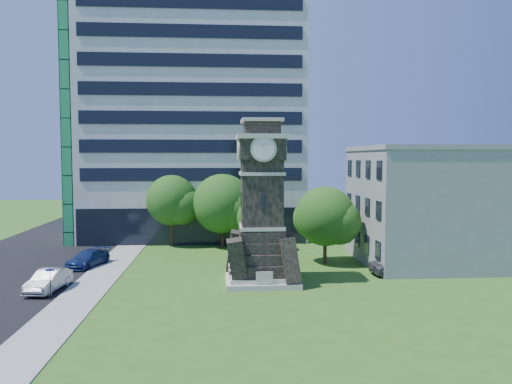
{
  "coord_description": "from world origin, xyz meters",
  "views": [
    {
      "loc": [
        -0.12,
        -34.98,
        9.33
      ],
      "look_at": [
        2.88,
        6.08,
        6.54
      ],
      "focal_mm": 35.0,
      "sensor_mm": 36.0,
      "label": 1
    }
  ],
  "objects": [
    {
      "name": "ground",
      "position": [
        0.0,
        0.0,
        0.0
      ],
      "size": [
        160.0,
        160.0,
        0.0
      ],
      "primitive_type": "plane",
      "color": "#2E5D1A",
      "rests_on": "ground"
    },
    {
      "name": "tree_east",
      "position": [
        9.25,
        8.2,
        4.06
      ],
      "size": [
        5.82,
        5.29,
        6.88
      ],
      "rotation": [
        0.0,
        0.0,
        -0.1
      ],
      "color": "#332114",
      "rests_on": "ground"
    },
    {
      "name": "car_street_mid",
      "position": [
        -12.16,
        0.51,
        0.75
      ],
      "size": [
        2.18,
        4.73,
        1.5
      ],
      "primitive_type": "imported",
      "rotation": [
        0.0,
        0.0,
        -0.13
      ],
      "color": "gray",
      "rests_on": "ground"
    },
    {
      "name": "office_low",
      "position": [
        19.97,
        8.0,
        5.21
      ],
      "size": [
        15.2,
        12.2,
        10.4
      ],
      "color": "gray",
      "rests_on": "ground"
    },
    {
      "name": "street_sign",
      "position": [
        -11.19,
        -2.02,
        1.36
      ],
      "size": [
        0.52,
        0.05,
        2.18
      ],
      "rotation": [
        0.0,
        0.0,
        0.18
      ],
      "color": "black",
      "rests_on": "ground"
    },
    {
      "name": "office_tall",
      "position": [
        -3.2,
        25.84,
        14.22
      ],
      "size": [
        26.2,
        15.11,
        28.6
      ],
      "color": "silver",
      "rests_on": "ground"
    },
    {
      "name": "car_east_lot",
      "position": [
        14.24,
        3.38,
        0.67
      ],
      "size": [
        5.0,
        2.59,
        1.35
      ],
      "primitive_type": "imported",
      "rotation": [
        0.0,
        0.0,
        1.64
      ],
      "color": "#49484D",
      "rests_on": "ground"
    },
    {
      "name": "clock_tower",
      "position": [
        3.0,
        2.0,
        5.28
      ],
      "size": [
        5.4,
        5.4,
        12.22
      ],
      "color": "beige",
      "rests_on": "ground"
    },
    {
      "name": "tree_nc",
      "position": [
        0.25,
        17.34,
        4.36
      ],
      "size": [
        6.93,
        6.3,
        7.69
      ],
      "rotation": [
        0.0,
        0.0,
        0.44
      ],
      "color": "#332114",
      "rests_on": "ground"
    },
    {
      "name": "sidewalk",
      "position": [
        -9.5,
        5.0,
        0.03
      ],
      "size": [
        3.0,
        70.0,
        0.06
      ],
      "primitive_type": "cube",
      "color": "gray",
      "rests_on": "ground"
    },
    {
      "name": "park_bench",
      "position": [
        4.22,
        0.49,
        0.46
      ],
      "size": [
        1.67,
        0.45,
        0.86
      ],
      "rotation": [
        0.0,
        0.0,
        0.29
      ],
      "color": "black",
      "rests_on": "ground"
    },
    {
      "name": "tree_ne",
      "position": [
        3.66,
        15.13,
        3.25
      ],
      "size": [
        4.8,
        4.36,
        5.57
      ],
      "rotation": [
        0.0,
        0.0,
        -0.31
      ],
      "color": "#332114",
      "rests_on": "ground"
    },
    {
      "name": "tree_nw",
      "position": [
        -5.15,
        18.5,
        4.66
      ],
      "size": [
        5.95,
        5.41,
        7.56
      ],
      "rotation": [
        0.0,
        0.0,
        0.31
      ],
      "color": "#332114",
      "rests_on": "ground"
    },
    {
      "name": "car_street_north",
      "position": [
        -11.49,
        8.43,
        0.7
      ],
      "size": [
        3.42,
        5.18,
        1.39
      ],
      "primitive_type": "imported",
      "rotation": [
        0.0,
        0.0,
        -0.33
      ],
      "color": "navy",
      "rests_on": "ground"
    }
  ]
}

